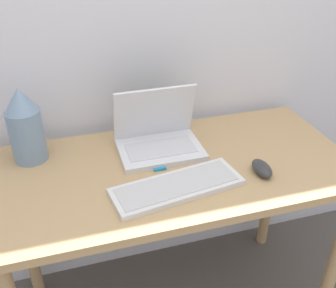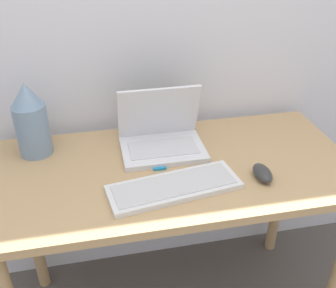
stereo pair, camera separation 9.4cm
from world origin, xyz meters
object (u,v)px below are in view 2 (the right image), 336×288
(vase, at_px, (31,120))
(mp3_player, at_px, (159,165))
(laptop, at_px, (161,136))
(keyboard, at_px, (174,187))
(mouse, at_px, (263,173))

(vase, relative_size, mp3_player, 5.32)
(laptop, relative_size, mp3_player, 5.91)
(vase, height_order, mp3_player, vase)
(keyboard, xyz_separation_m, mouse, (0.30, 0.00, 0.01))
(vase, bearing_deg, mp3_player, -23.36)
(vase, bearing_deg, laptop, -7.60)
(vase, xyz_separation_m, mp3_player, (0.42, -0.18, -0.13))
(mp3_player, bearing_deg, laptop, 75.04)
(laptop, bearing_deg, mp3_player, -104.96)
(keyboard, height_order, mouse, mouse)
(keyboard, bearing_deg, mp3_player, 100.16)
(keyboard, distance_m, vase, 0.56)
(keyboard, xyz_separation_m, mp3_player, (-0.02, 0.14, -0.01))
(laptop, height_order, mouse, laptop)
(mouse, relative_size, mp3_player, 2.03)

